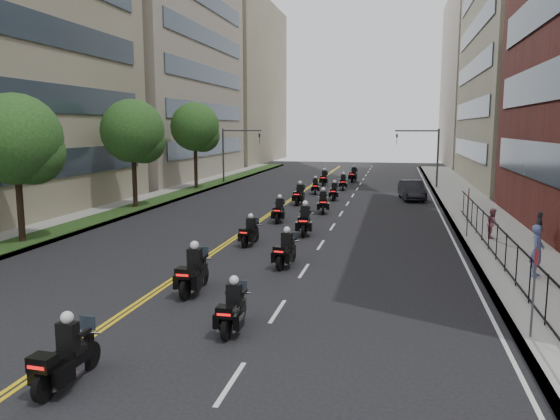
# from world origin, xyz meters

# --- Properties ---
(ground) EXTENTS (160.00, 160.00, 0.00)m
(ground) POSITION_xyz_m (0.00, 0.00, 0.00)
(ground) COLOR black
(ground) RESTS_ON ground
(sidewalk_right) EXTENTS (4.00, 90.00, 0.15)m
(sidewalk_right) POSITION_xyz_m (12.00, 25.00, 0.07)
(sidewalk_right) COLOR gray
(sidewalk_right) RESTS_ON ground
(sidewalk_left) EXTENTS (4.00, 90.00, 0.15)m
(sidewalk_left) POSITION_xyz_m (-12.00, 25.00, 0.07)
(sidewalk_left) COLOR gray
(sidewalk_left) RESTS_ON ground
(grass_strip) EXTENTS (2.00, 90.00, 0.04)m
(grass_strip) POSITION_xyz_m (-11.20, 25.00, 0.17)
(grass_strip) COLOR #163714
(grass_strip) RESTS_ON sidewalk_left
(building_right_tan) EXTENTS (15.11, 28.00, 30.00)m
(building_right_tan) POSITION_xyz_m (21.48, 48.00, 15.00)
(building_right_tan) COLOR gray
(building_right_tan) RESTS_ON ground
(building_right_far) EXTENTS (15.00, 28.00, 26.00)m
(building_right_far) POSITION_xyz_m (21.50, 78.00, 13.00)
(building_right_far) COLOR gray
(building_right_far) RESTS_ON ground
(building_left_mid) EXTENTS (16.11, 28.00, 34.00)m
(building_left_mid) POSITION_xyz_m (-21.98, 48.00, 17.00)
(building_left_mid) COLOR gray
(building_left_mid) RESTS_ON ground
(building_left_far) EXTENTS (16.00, 28.00, 26.00)m
(building_left_far) POSITION_xyz_m (-22.00, 78.00, 13.00)
(building_left_far) COLOR gray
(building_left_far) RESTS_ON ground
(iron_fence) EXTENTS (0.05, 28.00, 1.50)m
(iron_fence) POSITION_xyz_m (11.00, 12.00, 0.90)
(iron_fence) COLOR black
(iron_fence) RESTS_ON sidewalk_right
(street_trees) EXTENTS (4.40, 38.40, 7.98)m
(street_trees) POSITION_xyz_m (-11.05, 18.61, 5.13)
(street_trees) COLOR #322216
(street_trees) RESTS_ON ground
(traffic_signal_right) EXTENTS (4.09, 0.20, 5.60)m
(traffic_signal_right) POSITION_xyz_m (9.54, 42.00, 3.70)
(traffic_signal_right) COLOR #3F3F44
(traffic_signal_right) RESTS_ON ground
(traffic_signal_left) EXTENTS (4.09, 0.20, 5.60)m
(traffic_signal_left) POSITION_xyz_m (-9.54, 42.00, 3.70)
(traffic_signal_left) COLOR #3F3F44
(traffic_signal_left) RESTS_ON ground
(motorcycle_0) EXTENTS (0.57, 2.30, 1.70)m
(motorcycle_0) POSITION_xyz_m (-0.36, -0.88, 0.67)
(motorcycle_0) COLOR black
(motorcycle_0) RESTS_ON ground
(motorcycle_1) EXTENTS (0.50, 2.17, 1.60)m
(motorcycle_1) POSITION_xyz_m (2.33, 3.07, 0.63)
(motorcycle_1) COLOR black
(motorcycle_1) RESTS_ON ground
(motorcycle_2) EXTENTS (0.57, 2.48, 1.83)m
(motorcycle_2) POSITION_xyz_m (-0.07, 6.25, 0.72)
(motorcycle_2) COLOR black
(motorcycle_2) RESTS_ON ground
(motorcycle_3) EXTENTS (0.66, 2.25, 1.66)m
(motorcycle_3) POSITION_xyz_m (2.35, 10.53, 0.66)
(motorcycle_3) COLOR black
(motorcycle_3) RESTS_ON ground
(motorcycle_4) EXTENTS (0.59, 2.11, 1.56)m
(motorcycle_4) POSITION_xyz_m (-0.21, 14.25, 0.62)
(motorcycle_4) COLOR black
(motorcycle_4) RESTS_ON ground
(motorcycle_5) EXTENTS (0.64, 2.50, 1.84)m
(motorcycle_5) POSITION_xyz_m (2.01, 17.36, 0.73)
(motorcycle_5) COLOR black
(motorcycle_5) RESTS_ON ground
(motorcycle_6) EXTENTS (0.56, 2.28, 1.69)m
(motorcycle_6) POSITION_xyz_m (-0.18, 20.98, 0.67)
(motorcycle_6) COLOR black
(motorcycle_6) RESTS_ON ground
(motorcycle_7) EXTENTS (0.71, 2.33, 1.72)m
(motorcycle_7) POSITION_xyz_m (1.97, 25.07, 0.68)
(motorcycle_7) COLOR black
(motorcycle_7) RESTS_ON ground
(motorcycle_8) EXTENTS (0.60, 2.40, 1.77)m
(motorcycle_8) POSITION_xyz_m (-0.28, 28.73, 0.70)
(motorcycle_8) COLOR black
(motorcycle_8) RESTS_ON ground
(motorcycle_9) EXTENTS (0.49, 2.15, 1.59)m
(motorcycle_9) POSITION_xyz_m (1.97, 31.85, 0.63)
(motorcycle_9) COLOR black
(motorcycle_9) RESTS_ON ground
(motorcycle_10) EXTENTS (0.65, 2.11, 1.56)m
(motorcycle_10) POSITION_xyz_m (-0.09, 35.53, 0.62)
(motorcycle_10) COLOR black
(motorcycle_10) RESTS_ON ground
(motorcycle_11) EXTENTS (0.58, 2.25, 1.66)m
(motorcycle_11) POSITION_xyz_m (1.98, 39.00, 0.66)
(motorcycle_11) COLOR black
(motorcycle_11) RESTS_ON ground
(motorcycle_12) EXTENTS (0.54, 2.36, 1.74)m
(motorcycle_12) POSITION_xyz_m (-0.22, 42.48, 0.69)
(motorcycle_12) COLOR black
(motorcycle_12) RESTS_ON ground
(motorcycle_13) EXTENTS (0.72, 2.45, 1.81)m
(motorcycle_13) POSITION_xyz_m (2.36, 46.61, 0.72)
(motorcycle_13) COLOR black
(motorcycle_13) RESTS_ON ground
(parked_sedan) EXTENTS (2.26, 4.83, 1.53)m
(parked_sedan) POSITION_xyz_m (8.00, 33.33, 0.77)
(parked_sedan) COLOR black
(parked_sedan) RESTS_ON ground
(pedestrian_a) EXTENTS (0.71, 0.85, 1.98)m
(pedestrian_a) POSITION_xyz_m (12.01, 10.51, 1.14)
(pedestrian_a) COLOR #536298
(pedestrian_a) RESTS_ON sidewalk_right
(pedestrian_b) EXTENTS (0.59, 0.75, 1.51)m
(pedestrian_b) POSITION_xyz_m (11.60, 17.78, 0.91)
(pedestrian_b) COLOR #98535F
(pedestrian_b) RESTS_ON sidewalk_right
(pedestrian_c) EXTENTS (0.63, 1.00, 1.59)m
(pedestrian_c) POSITION_xyz_m (13.50, 16.56, 0.94)
(pedestrian_c) COLOR #3E3F46
(pedestrian_c) RESTS_ON sidewalk_right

